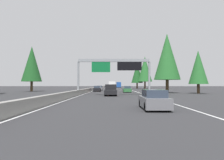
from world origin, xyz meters
TOP-DOWN VIEW (x-y plane):
  - ground_plane at (60.00, 0.00)m, footprint 320.00×320.00m
  - median_barrier at (80.00, 0.30)m, footprint 180.00×0.56m
  - shoulder_stripe_right at (70.00, -11.52)m, footprint 160.00×0.16m
  - shoulder_stripe_median at (70.00, -0.25)m, footprint 160.00×0.16m
  - sign_gantry_overhead at (36.04, -6.04)m, footprint 0.50×12.68m
  - sedan_mid_left at (14.79, -8.77)m, footprint 4.40×1.80m
  - pickup_near_right at (34.86, -5.34)m, footprint 5.60×2.00m
  - sedan_far_left at (65.47, -1.66)m, footprint 4.40×1.80m
  - box_truck_near_center at (81.37, -5.41)m, footprint 8.50×2.40m
  - bus_distant_b at (125.25, -9.13)m, footprint 11.50×2.55m
  - sedan_far_right at (48.94, -9.00)m, footprint 4.40×1.80m
  - minivan_mid_center at (52.22, -5.39)m, footprint 5.00×1.95m
  - sedan_far_center at (54.64, -1.69)m, footprint 4.40×1.80m
  - conifer_right_near at (42.62, -23.07)m, footprint 3.86×3.86m
  - conifer_right_mid at (46.33, -17.68)m, footprint 5.75×5.75m
  - conifer_right_far at (91.72, -19.51)m, footprint 6.09×6.09m
  - conifer_right_distant at (93.37, -16.33)m, footprint 5.00×5.00m
  - conifer_left_mid at (55.68, 15.70)m, footprint 5.25×5.25m

SIDE VIEW (x-z plane):
  - ground_plane at x=60.00m, z-range 0.00..0.00m
  - shoulder_stripe_right at x=70.00m, z-range 0.00..0.01m
  - shoulder_stripe_median at x=70.00m, z-range 0.00..0.01m
  - median_barrier at x=80.00m, z-range 0.00..0.90m
  - sedan_mid_left at x=14.79m, z-range -0.05..1.42m
  - sedan_far_left at x=65.47m, z-range -0.05..1.42m
  - sedan_far_right at x=48.94m, z-range -0.05..1.42m
  - sedan_far_center at x=54.64m, z-range -0.05..1.42m
  - pickup_near_right at x=34.86m, z-range -0.02..1.84m
  - minivan_mid_center at x=52.22m, z-range 0.11..1.80m
  - box_truck_near_center at x=81.37m, z-range 0.14..3.09m
  - bus_distant_b at x=125.25m, z-range 0.17..3.27m
  - sign_gantry_overhead at x=36.04m, z-range 1.85..8.12m
  - conifer_right_near at x=42.62m, z-range 0.94..9.70m
  - conifer_right_distant at x=93.37m, z-range 1.23..12.60m
  - conifer_left_mid at x=55.68m, z-range 1.29..13.22m
  - conifer_right_mid at x=46.33m, z-range 1.41..14.49m
  - conifer_right_far at x=91.72m, z-range 1.50..15.35m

